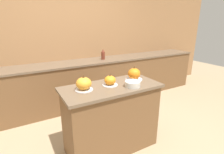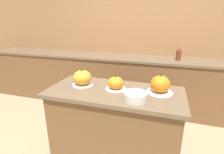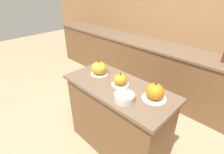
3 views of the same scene
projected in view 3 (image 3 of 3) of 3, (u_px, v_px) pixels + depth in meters
ground_plane at (117, 145)px, 2.28m from camera, size 12.00×12.00×0.00m
wall_back at (195, 26)px, 2.79m from camera, size 8.00×0.06×2.50m
kitchen_island at (117, 118)px, 2.07m from camera, size 1.24×0.58×0.90m
back_counter at (176, 76)px, 2.96m from camera, size 6.00×0.60×0.92m
pumpkin_cake_left at (99, 68)px, 2.05m from camera, size 0.21×0.21×0.18m
pumpkin_cake_center at (120, 80)px, 1.84m from camera, size 0.19×0.19×0.15m
pumpkin_cake_right at (155, 92)px, 1.61m from camera, size 0.23×0.23×0.19m
mixing_bowl at (124, 97)px, 1.61m from camera, size 0.19×0.19×0.07m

